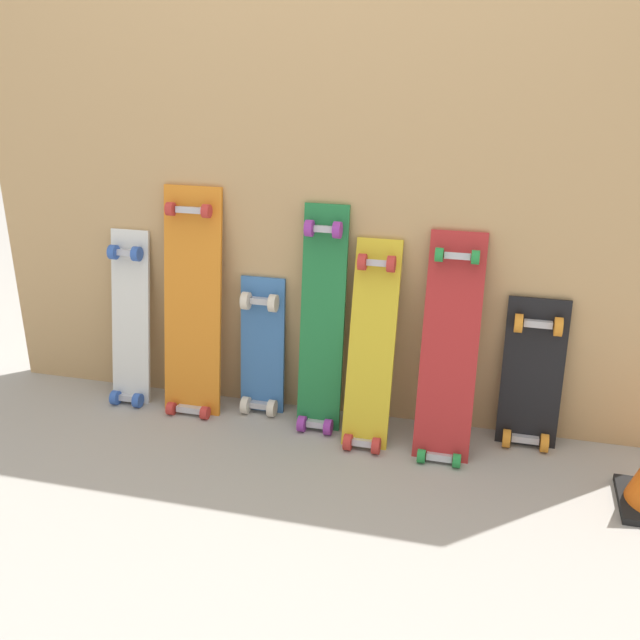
# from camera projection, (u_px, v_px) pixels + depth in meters

# --- Properties ---
(ground_plane) EXTENTS (12.00, 12.00, 0.00)m
(ground_plane) POSITION_uv_depth(u_px,v_px,m) (324.00, 415.00, 2.96)
(ground_plane) COLOR #9E9991
(plywood_wall_panel) EXTENTS (2.79, 0.04, 1.65)m
(plywood_wall_panel) POSITION_uv_depth(u_px,v_px,m) (329.00, 212.00, 2.72)
(plywood_wall_panel) COLOR tan
(plywood_wall_panel) RESTS_ON ground
(skateboard_white) EXTENTS (0.16, 0.20, 0.78)m
(skateboard_white) POSITION_uv_depth(u_px,v_px,m) (130.00, 326.00, 3.00)
(skateboard_white) COLOR silver
(skateboard_white) RESTS_ON ground
(skateboard_orange) EXTENTS (0.24, 0.22, 0.97)m
(skateboard_orange) POSITION_uv_depth(u_px,v_px,m) (192.00, 312.00, 2.89)
(skateboard_orange) COLOR orange
(skateboard_orange) RESTS_ON ground
(skateboard_blue) EXTENTS (0.18, 0.15, 0.62)m
(skateboard_blue) POSITION_uv_depth(u_px,v_px,m) (262.00, 353.00, 2.92)
(skateboard_blue) COLOR #386BAD
(skateboard_blue) RESTS_ON ground
(skateboard_green) EXTENTS (0.17, 0.22, 0.93)m
(skateboard_green) POSITION_uv_depth(u_px,v_px,m) (321.00, 328.00, 2.77)
(skateboard_green) COLOR #1E7238
(skateboard_green) RESTS_ON ground
(skateboard_yellow) EXTENTS (0.17, 0.31, 0.81)m
(skateboard_yellow) POSITION_uv_depth(u_px,v_px,m) (371.00, 353.00, 2.70)
(skateboard_yellow) COLOR gold
(skateboard_yellow) RESTS_ON ground
(skateboard_red) EXTENTS (0.20, 0.32, 0.87)m
(skateboard_red) POSITION_uv_depth(u_px,v_px,m) (449.00, 357.00, 2.62)
(skateboard_red) COLOR #B22626
(skateboard_red) RESTS_ON ground
(skateboard_black) EXTENTS (0.22, 0.15, 0.63)m
(skateboard_black) POSITION_uv_depth(u_px,v_px,m) (531.00, 381.00, 2.68)
(skateboard_black) COLOR black
(skateboard_black) RESTS_ON ground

